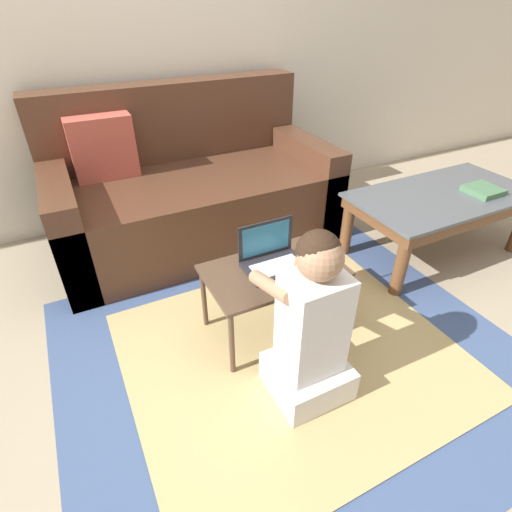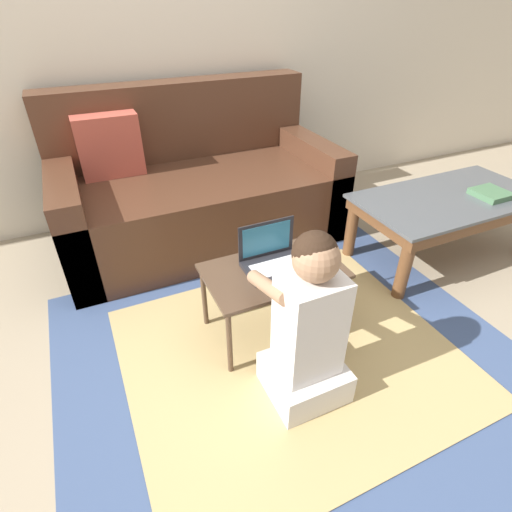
{
  "view_description": "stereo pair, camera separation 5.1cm",
  "coord_description": "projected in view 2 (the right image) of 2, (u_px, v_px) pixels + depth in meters",
  "views": [
    {
      "loc": [
        -0.59,
        -1.15,
        1.41
      ],
      "look_at": [
        0.06,
        0.16,
        0.42
      ],
      "focal_mm": 28.0,
      "sensor_mm": 36.0,
      "label": 1
    },
    {
      "loc": [
        -0.55,
        -1.18,
        1.41
      ],
      "look_at": [
        0.06,
        0.16,
        0.42
      ],
      "focal_mm": 28.0,
      "sensor_mm": 36.0,
      "label": 2
    }
  ],
  "objects": [
    {
      "name": "laptop_desk",
      "position": [
        273.0,
        277.0,
        1.81
      ],
      "size": [
        0.62,
        0.38,
        0.36
      ],
      "color": "#4C3828",
      "rests_on": "ground_plane"
    },
    {
      "name": "book_on_table",
      "position": [
        491.0,
        194.0,
        2.3
      ],
      "size": [
        0.18,
        0.18,
        0.03
      ],
      "color": "#47704C",
      "rests_on": "coffee_table"
    },
    {
      "name": "computer_mouse",
      "position": [
        313.0,
        255.0,
        1.85
      ],
      "size": [
        0.07,
        0.1,
        0.04
      ],
      "color": "#B2B7C1",
      "rests_on": "laptop_desk"
    },
    {
      "name": "ground_plane",
      "position": [
        258.0,
        351.0,
        1.86
      ],
      "size": [
        16.0,
        16.0,
        0.0
      ],
      "primitive_type": "plane",
      "color": "gray"
    },
    {
      "name": "person_seated",
      "position": [
        308.0,
        329.0,
        1.5
      ],
      "size": [
        0.3,
        0.42,
        0.76
      ],
      "color": "silver",
      "rests_on": "ground_plane"
    },
    {
      "name": "laptop",
      "position": [
        273.0,
        260.0,
        1.79
      ],
      "size": [
        0.27,
        0.19,
        0.2
      ],
      "color": "#232328",
      "rests_on": "laptop_desk"
    },
    {
      "name": "area_rug",
      "position": [
        290.0,
        354.0,
        1.84
      ],
      "size": [
        2.02,
        1.78,
        0.01
      ],
      "color": "#3D517A",
      "rests_on": "ground_plane"
    },
    {
      "name": "coffee_table",
      "position": [
        447.0,
        206.0,
        2.35
      ],
      "size": [
        1.1,
        0.57,
        0.41
      ],
      "color": "#4C5156",
      "rests_on": "ground_plane"
    },
    {
      "name": "couch",
      "position": [
        196.0,
        190.0,
        2.6
      ],
      "size": [
        1.71,
        0.9,
        0.93
      ],
      "color": "#4C2D1E",
      "rests_on": "ground_plane"
    },
    {
      "name": "wall_back",
      "position": [
        144.0,
        20.0,
        2.4
      ],
      "size": [
        9.0,
        0.06,
        2.5
      ],
      "color": "beige",
      "rests_on": "ground_plane"
    }
  ]
}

